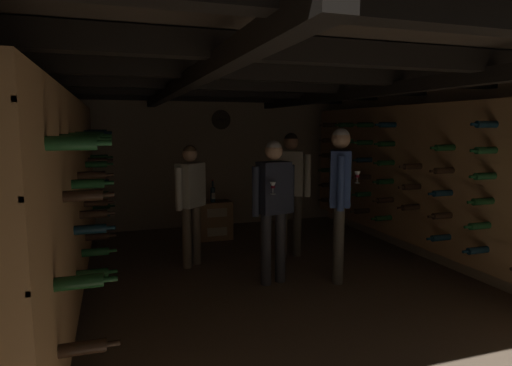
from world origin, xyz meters
The scene contains 8 objects.
ground_plane centered at (0.00, 0.00, 0.00)m, with size 8.40×8.40×0.00m, color #7A6651.
room_shell centered at (0.01, 0.27, 1.43)m, with size 4.72×6.52×2.41m.
wine_crate_stack centered at (-0.18, 2.26, 0.30)m, with size 0.52×0.35×0.60m.
display_bottle centered at (-0.21, 2.22, 0.74)m, with size 0.08×0.08×0.35m.
person_host_center centered at (0.01, 0.12, 0.97)m, with size 0.53×0.37×1.62m.
person_guest_mid_right centered at (0.75, -0.04, 1.07)m, with size 0.35×0.49×1.76m.
person_guest_far_left centered at (-0.76, 1.03, 0.92)m, with size 0.42×0.44×1.54m.
person_guest_far_right centered at (0.60, 1.04, 1.02)m, with size 0.49×0.35×1.68m.
Camera 1 is at (-1.67, -4.34, 1.77)m, focal length 30.46 mm.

